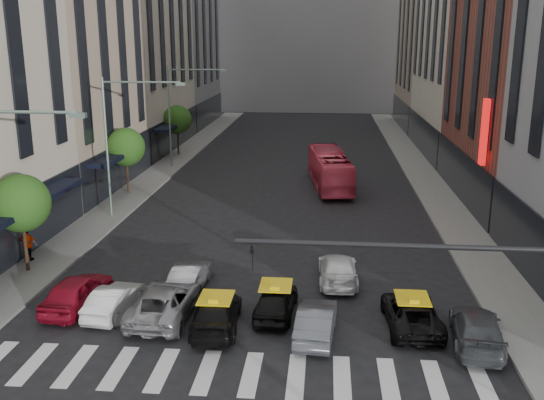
% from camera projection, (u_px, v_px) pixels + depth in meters
% --- Properties ---
extents(ground, '(160.00, 160.00, 0.00)m').
position_uv_depth(ground, '(227.00, 397.00, 19.99)').
color(ground, black).
rests_on(ground, ground).
extents(sidewalk_left, '(3.00, 96.00, 0.15)m').
position_uv_depth(sidewalk_left, '(148.00, 182.00, 49.83)').
color(sidewalk_left, slate).
rests_on(sidewalk_left, ground).
extents(sidewalk_right, '(3.00, 96.00, 0.15)m').
position_uv_depth(sidewalk_right, '(432.00, 188.00, 47.85)').
color(sidewalk_right, slate).
rests_on(sidewalk_right, ground).
extents(building_left_b, '(8.00, 16.00, 24.00)m').
position_uv_depth(building_left_b, '(60.00, 31.00, 45.31)').
color(building_left_b, tan).
rests_on(building_left_b, ground).
extents(building_left_d, '(8.00, 18.00, 30.00)m').
position_uv_depth(building_left_d, '(177.00, 11.00, 80.15)').
color(building_left_d, gray).
rests_on(building_left_d, ground).
extents(building_right_b, '(8.00, 18.00, 26.00)m').
position_uv_depth(building_right_b, '(534.00, 15.00, 41.16)').
color(building_right_b, brown).
rests_on(building_right_b, ground).
extents(building_right_d, '(8.00, 18.00, 28.00)m').
position_uv_depth(building_right_d, '(438.00, 18.00, 77.48)').
color(building_right_d, tan).
rests_on(building_right_d, ground).
extents(tree_near, '(2.88, 2.88, 4.95)m').
position_uv_depth(tree_near, '(21.00, 203.00, 29.69)').
color(tree_near, black).
rests_on(tree_near, sidewalk_left).
extents(tree_mid, '(2.88, 2.88, 4.95)m').
position_uv_depth(tree_mid, '(126.00, 147.00, 45.09)').
color(tree_mid, black).
rests_on(tree_mid, sidewalk_left).
extents(tree_far, '(2.88, 2.88, 4.95)m').
position_uv_depth(tree_far, '(177.00, 120.00, 60.49)').
color(tree_far, black).
rests_on(tree_far, sidewalk_left).
extents(streetlamp_mid, '(5.38, 0.25, 9.00)m').
position_uv_depth(streetlamp_mid, '(120.00, 129.00, 38.58)').
color(streetlamp_mid, gray).
rests_on(streetlamp_mid, sidewalk_left).
extents(streetlamp_far, '(5.38, 0.25, 9.00)m').
position_uv_depth(streetlamp_far, '(179.00, 103.00, 53.98)').
color(streetlamp_far, gray).
rests_on(streetlamp_far, sidewalk_left).
extents(traffic_signal, '(10.10, 0.20, 6.00)m').
position_uv_depth(traffic_signal, '(486.00, 293.00, 17.21)').
color(traffic_signal, black).
rests_on(traffic_signal, ground).
extents(liberty_sign, '(0.30, 0.70, 4.00)m').
position_uv_depth(liberty_sign, '(484.00, 132.00, 36.61)').
color(liberty_sign, red).
rests_on(liberty_sign, ground).
extents(car_red, '(2.13, 4.57, 1.51)m').
position_uv_depth(car_red, '(77.00, 292.00, 26.47)').
color(car_red, maroon).
rests_on(car_red, ground).
extents(car_white_front, '(1.71, 3.93, 1.26)m').
position_uv_depth(car_white_front, '(114.00, 300.00, 25.93)').
color(car_white_front, silver).
rests_on(car_white_front, ground).
extents(car_silver, '(2.47, 5.17, 1.42)m').
position_uv_depth(car_silver, '(165.00, 301.00, 25.59)').
color(car_silver, gray).
rests_on(car_silver, ground).
extents(taxi_left, '(2.12, 4.63, 1.31)m').
position_uv_depth(taxi_left, '(216.00, 313.00, 24.63)').
color(taxi_left, black).
rests_on(taxi_left, ground).
extents(taxi_center, '(1.85, 4.05, 1.35)m').
position_uv_depth(taxi_center, '(276.00, 300.00, 25.79)').
color(taxi_center, black).
rests_on(taxi_center, ground).
extents(car_grey_mid, '(1.72, 4.12, 1.32)m').
position_uv_depth(car_grey_mid, '(316.00, 321.00, 23.93)').
color(car_grey_mid, '#46484E').
rests_on(car_grey_mid, ground).
extents(taxi_right, '(2.30, 4.61, 1.26)m').
position_uv_depth(taxi_right, '(411.00, 313.00, 24.73)').
color(taxi_right, black).
rests_on(taxi_right, ground).
extents(car_grey_curb, '(2.41, 4.75, 1.32)m').
position_uv_depth(car_grey_curb, '(477.00, 329.00, 23.27)').
color(car_grey_curb, '#44484C').
rests_on(car_grey_curb, ground).
extents(car_row2_left, '(1.56, 3.89, 1.26)m').
position_uv_depth(car_row2_left, '(190.00, 276.00, 28.56)').
color(car_row2_left, '#9B9AA0').
rests_on(car_row2_left, ground).
extents(car_row2_right, '(1.94, 4.54, 1.30)m').
position_uv_depth(car_row2_right, '(338.00, 269.00, 29.35)').
color(car_row2_right, silver).
rests_on(car_row2_right, ground).
extents(bus, '(3.72, 10.68, 2.91)m').
position_uv_depth(bus, '(330.00, 169.00, 47.95)').
color(bus, '#E7435F').
rests_on(bus, ground).
extents(pedestrian_far, '(1.06, 0.48, 1.77)m').
position_uv_depth(pedestrian_far, '(28.00, 245.00, 31.69)').
color(pedestrian_far, gray).
rests_on(pedestrian_far, sidewalk_left).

